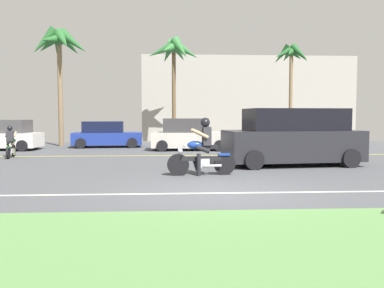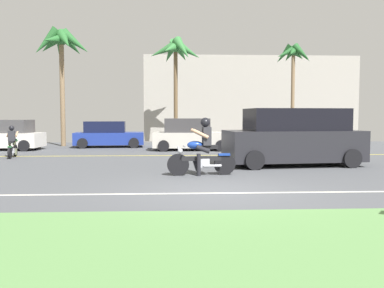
{
  "view_description": "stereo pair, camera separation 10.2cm",
  "coord_description": "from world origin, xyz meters",
  "px_view_note": "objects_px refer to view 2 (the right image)",
  "views": [
    {
      "loc": [
        -1.21,
        -9.4,
        1.75
      ],
      "look_at": [
        -0.5,
        2.57,
        0.92
      ],
      "focal_mm": 38.35,
      "sensor_mm": 36.0,
      "label": 1
    },
    {
      "loc": [
        -1.11,
        -9.41,
        1.75
      ],
      "look_at": [
        -0.5,
        2.57,
        0.92
      ],
      "focal_mm": 38.35,
      "sensor_mm": 36.0,
      "label": 2
    }
  ],
  "objects_px": {
    "motorcyclist": "(202,151)",
    "parked_car_0": "(7,136)",
    "palm_tree_2": "(61,46)",
    "palm_tree_1": "(176,54)",
    "parked_car_2": "(190,135)",
    "parked_car_1": "(108,135)",
    "parked_car_3": "(282,134)",
    "suv_nearby": "(294,138)",
    "motorcyclist_distant": "(12,144)",
    "palm_tree_0": "(293,59)"
  },
  "relations": [
    {
      "from": "motorcyclist",
      "to": "parked_car_0",
      "type": "distance_m",
      "value": 13.34
    },
    {
      "from": "motorcyclist",
      "to": "parked_car_0",
      "type": "relative_size",
      "value": 0.54
    },
    {
      "from": "palm_tree_2",
      "to": "palm_tree_1",
      "type": "bearing_deg",
      "value": 7.68
    },
    {
      "from": "motorcyclist",
      "to": "parked_car_2",
      "type": "bearing_deg",
      "value": 89.52
    },
    {
      "from": "motorcyclist",
      "to": "parked_car_0",
      "type": "height_order",
      "value": "motorcyclist"
    },
    {
      "from": "parked_car_1",
      "to": "parked_car_3",
      "type": "relative_size",
      "value": 1.05
    },
    {
      "from": "motorcyclist",
      "to": "suv_nearby",
      "type": "xyz_separation_m",
      "value": [
        3.42,
        2.24,
        0.25
      ]
    },
    {
      "from": "parked_car_2",
      "to": "suv_nearby",
      "type": "bearing_deg",
      "value": -63.43
    },
    {
      "from": "parked_car_1",
      "to": "palm_tree_2",
      "type": "xyz_separation_m",
      "value": [
        -2.76,
        0.89,
        5.05
      ]
    },
    {
      "from": "motorcyclist",
      "to": "palm_tree_2",
      "type": "distance_m",
      "value": 14.95
    },
    {
      "from": "parked_car_0",
      "to": "motorcyclist",
      "type": "bearing_deg",
      "value": -45.41
    },
    {
      "from": "parked_car_0",
      "to": "palm_tree_1",
      "type": "bearing_deg",
      "value": 21.71
    },
    {
      "from": "parked_car_3",
      "to": "parked_car_2",
      "type": "bearing_deg",
      "value": -171.13
    },
    {
      "from": "parked_car_0",
      "to": "motorcyclist_distant",
      "type": "height_order",
      "value": "parked_car_0"
    },
    {
      "from": "palm_tree_1",
      "to": "palm_tree_2",
      "type": "relative_size",
      "value": 0.95
    },
    {
      "from": "suv_nearby",
      "to": "parked_car_1",
      "type": "distance_m",
      "value": 11.93
    },
    {
      "from": "palm_tree_0",
      "to": "palm_tree_1",
      "type": "bearing_deg",
      "value": 172.27
    },
    {
      "from": "motorcyclist_distant",
      "to": "palm_tree_0",
      "type": "bearing_deg",
      "value": 25.04
    },
    {
      "from": "parked_car_3",
      "to": "motorcyclist_distant",
      "type": "xyz_separation_m",
      "value": [
        -12.61,
        -4.11,
        -0.18
      ]
    },
    {
      "from": "palm_tree_1",
      "to": "motorcyclist_distant",
      "type": "distance_m",
      "value": 11.3
    },
    {
      "from": "parked_car_2",
      "to": "parked_car_3",
      "type": "xyz_separation_m",
      "value": [
        4.94,
        0.77,
        0.0
      ]
    },
    {
      "from": "parked_car_1",
      "to": "motorcyclist_distant",
      "type": "xyz_separation_m",
      "value": [
        -3.15,
        -5.63,
        -0.11
      ]
    },
    {
      "from": "palm_tree_2",
      "to": "parked_car_0",
      "type": "bearing_deg",
      "value": -129.75
    },
    {
      "from": "palm_tree_2",
      "to": "motorcyclist_distant",
      "type": "height_order",
      "value": "palm_tree_2"
    },
    {
      "from": "parked_car_2",
      "to": "parked_car_3",
      "type": "bearing_deg",
      "value": 8.87
    },
    {
      "from": "parked_car_1",
      "to": "palm_tree_1",
      "type": "xyz_separation_m",
      "value": [
        3.83,
        1.78,
        4.78
      ]
    },
    {
      "from": "motorcyclist",
      "to": "palm_tree_0",
      "type": "distance_m",
      "value": 14.28
    },
    {
      "from": "parked_car_2",
      "to": "palm_tree_2",
      "type": "bearing_deg",
      "value": 156.38
    },
    {
      "from": "parked_car_0",
      "to": "parked_car_3",
      "type": "relative_size",
      "value": 1.0
    },
    {
      "from": "parked_car_1",
      "to": "suv_nearby",
      "type": "bearing_deg",
      "value": -48.77
    },
    {
      "from": "suv_nearby",
      "to": "parked_car_3",
      "type": "bearing_deg",
      "value": 77.87
    },
    {
      "from": "parked_car_3",
      "to": "parked_car_0",
      "type": "bearing_deg",
      "value": -179.27
    },
    {
      "from": "motorcyclist",
      "to": "suv_nearby",
      "type": "distance_m",
      "value": 4.09
    },
    {
      "from": "parked_car_3",
      "to": "palm_tree_1",
      "type": "bearing_deg",
      "value": 149.6
    },
    {
      "from": "parked_car_3",
      "to": "palm_tree_2",
      "type": "height_order",
      "value": "palm_tree_2"
    },
    {
      "from": "parked_car_0",
      "to": "parked_car_1",
      "type": "height_order",
      "value": "parked_car_0"
    },
    {
      "from": "palm_tree_1",
      "to": "palm_tree_2",
      "type": "distance_m",
      "value": 6.66
    },
    {
      "from": "motorcyclist",
      "to": "motorcyclist_distant",
      "type": "height_order",
      "value": "motorcyclist"
    },
    {
      "from": "parked_car_2",
      "to": "motorcyclist",
      "type": "bearing_deg",
      "value": -90.48
    },
    {
      "from": "parked_car_3",
      "to": "palm_tree_2",
      "type": "bearing_deg",
      "value": 168.84
    },
    {
      "from": "parked_car_0",
      "to": "parked_car_3",
      "type": "xyz_separation_m",
      "value": [
        14.39,
        0.18,
        0.03
      ]
    },
    {
      "from": "palm_tree_0",
      "to": "suv_nearby",
      "type": "bearing_deg",
      "value": -106.25
    },
    {
      "from": "suv_nearby",
      "to": "parked_car_1",
      "type": "xyz_separation_m",
      "value": [
        -7.86,
        8.97,
        -0.29
      ]
    },
    {
      "from": "parked_car_3",
      "to": "palm_tree_0",
      "type": "relative_size",
      "value": 0.62
    },
    {
      "from": "parked_car_0",
      "to": "parked_car_3",
      "type": "bearing_deg",
      "value": 0.73
    },
    {
      "from": "motorcyclist",
      "to": "motorcyclist_distant",
      "type": "xyz_separation_m",
      "value": [
        -7.59,
        5.57,
        -0.15
      ]
    },
    {
      "from": "parked_car_2",
      "to": "parked_car_3",
      "type": "height_order",
      "value": "parked_car_3"
    },
    {
      "from": "palm_tree_1",
      "to": "palm_tree_2",
      "type": "bearing_deg",
      "value": -172.32
    },
    {
      "from": "parked_car_0",
      "to": "motorcyclist_distant",
      "type": "xyz_separation_m",
      "value": [
        1.77,
        -3.93,
        -0.15
      ]
    },
    {
      "from": "motorcyclist",
      "to": "palm_tree_0",
      "type": "height_order",
      "value": "palm_tree_0"
    }
  ]
}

